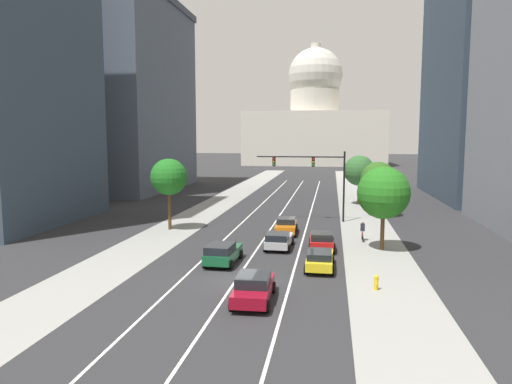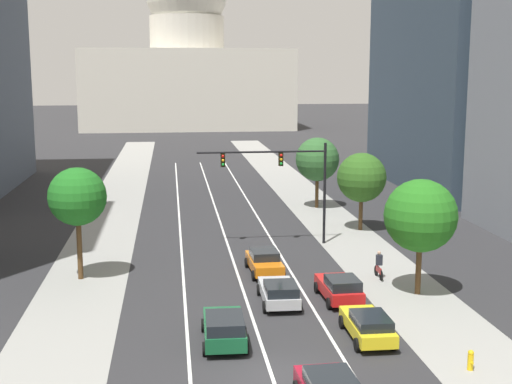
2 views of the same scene
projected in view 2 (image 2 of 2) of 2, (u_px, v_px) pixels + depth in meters
ground_plane at (213, 202)px, 68.26m from camera, size 400.00×400.00×0.00m
sidewalk_left at (112, 215)px, 62.25m from camera, size 5.06×130.00×0.01m
sidewalk_right at (318, 210)px, 64.49m from camera, size 5.06×130.00×0.01m
lane_stripe_left at (181, 239)px, 53.18m from camera, size 0.16×90.00×0.01m
lane_stripe_center at (225, 238)px, 53.59m from camera, size 0.16×90.00×0.01m
lane_stripe_right at (269, 237)px, 54.00m from camera, size 0.16×90.00×0.01m
capitol_building at (187, 64)px, 154.44m from camera, size 45.43×22.89×39.41m
car_red at (340, 288)px, 38.74m from camera, size 2.12×4.25×1.51m
car_orange at (264, 261)px, 44.15m from camera, size 2.16×4.43×1.48m
car_green at (224, 328)px, 32.63m from camera, size 2.19×4.45×1.56m
car_silver at (279, 292)px, 38.16m from camera, size 2.13×4.44×1.41m
car_yellow at (368, 325)px, 33.18m from camera, size 1.98×4.42×1.38m
traffic_signal_mast at (286, 172)px, 50.67m from camera, size 9.42×0.39×7.49m
fire_hydrant at (471, 360)px, 29.84m from camera, size 0.26×0.35×0.91m
cyclist at (379, 265)px, 43.01m from camera, size 0.36×1.70×1.72m
street_tree_mid_right at (421, 216)px, 39.36m from camera, size 4.14×4.14×6.66m
street_tree_near_left at (77, 197)px, 42.18m from camera, size 3.53×3.53×6.92m
street_tree_far_right at (317, 159)px, 64.71m from camera, size 4.04×4.04×6.57m
street_tree_near_right at (362, 178)px, 55.57m from camera, size 3.93×3.93×6.24m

